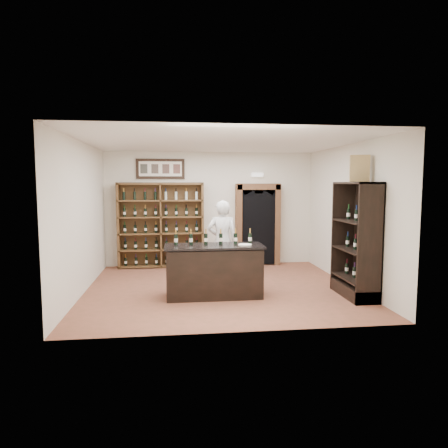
{
  "coord_description": "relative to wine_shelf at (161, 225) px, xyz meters",
  "views": [
    {
      "loc": [
        -0.91,
        -8.09,
        2.17
      ],
      "look_at": [
        0.1,
        0.3,
        1.31
      ],
      "focal_mm": 32.0,
      "sensor_mm": 36.0,
      "label": 1
    }
  ],
  "objects": [
    {
      "name": "wine_crate",
      "position": [
        3.81,
        -3.26,
        1.35
      ],
      "size": [
        0.38,
        0.25,
        0.5
      ],
      "primitive_type": "cube",
      "rotation": [
        0.0,
        0.0,
        -0.33
      ],
      "color": "tan",
      "rests_on": "side_cabinet"
    },
    {
      "name": "framed_picture",
      "position": [
        0.0,
        0.14,
        1.45
      ],
      "size": [
        1.25,
        0.04,
        0.52
      ],
      "primitive_type": "cube",
      "color": "black",
      "rests_on": "wall_back"
    },
    {
      "name": "counter_bottle_0",
      "position": [
        0.38,
        -2.81,
        0.01
      ],
      "size": [
        0.07,
        0.07,
        0.3
      ],
      "color": "black",
      "rests_on": "tasting_counter"
    },
    {
      "name": "wall_back",
      "position": [
        1.3,
        0.17,
        0.4
      ],
      "size": [
        5.5,
        0.04,
        3.0
      ],
      "primitive_type": "cube",
      "color": "silver",
      "rests_on": "ground"
    },
    {
      "name": "side_cabinet",
      "position": [
        3.82,
        -3.23,
        -0.35
      ],
      "size": [
        0.48,
        1.2,
        2.2
      ],
      "color": "black",
      "rests_on": "ground"
    },
    {
      "name": "ceiling",
      "position": [
        1.3,
        -2.33,
        1.9
      ],
      "size": [
        5.5,
        5.5,
        0.0
      ],
      "primitive_type": "plane",
      "rotation": [
        3.14,
        0.0,
        0.0
      ],
      "color": "white",
      "rests_on": "wall_back"
    },
    {
      "name": "plate",
      "position": [
        1.68,
        -3.02,
        -0.09
      ],
      "size": [
        0.26,
        0.26,
        0.02
      ],
      "primitive_type": "cylinder",
      "color": "white",
      "rests_on": "tasting_counter"
    },
    {
      "name": "counter_bottle_1",
      "position": [
        0.67,
        -2.81,
        0.01
      ],
      "size": [
        0.07,
        0.07,
        0.3
      ],
      "color": "black",
      "rests_on": "tasting_counter"
    },
    {
      "name": "shopkeeper",
      "position": [
        1.39,
        -1.8,
        -0.2
      ],
      "size": [
        0.72,
        0.54,
        1.81
      ],
      "primitive_type": "imported",
      "rotation": [
        0.0,
        0.0,
        2.97
      ],
      "color": "silver",
      "rests_on": "ground"
    },
    {
      "name": "floor",
      "position": [
        1.3,
        -2.33,
        -1.1
      ],
      "size": [
        5.5,
        5.5,
        0.0
      ],
      "primitive_type": "plane",
      "color": "brown",
      "rests_on": "ground"
    },
    {
      "name": "counter_bottle_4",
      "position": [
        1.53,
        -2.81,
        0.01
      ],
      "size": [
        0.07,
        0.07,
        0.3
      ],
      "color": "black",
      "rests_on": "tasting_counter"
    },
    {
      "name": "emergency_light",
      "position": [
        2.55,
        0.09,
        1.3
      ],
      "size": [
        0.3,
        0.1,
        0.1
      ],
      "primitive_type": "cube",
      "color": "white",
      "rests_on": "wall_back"
    },
    {
      "name": "arched_doorway",
      "position": [
        2.55,
        -0.0,
        0.04
      ],
      "size": [
        1.17,
        0.35,
        2.17
      ],
      "color": "black",
      "rests_on": "ground"
    },
    {
      "name": "counter_bottle_5",
      "position": [
        1.82,
        -2.81,
        0.01
      ],
      "size": [
        0.07,
        0.07,
        0.3
      ],
      "color": "black",
      "rests_on": "tasting_counter"
    },
    {
      "name": "wall_left",
      "position": [
        -1.45,
        -2.33,
        0.4
      ],
      "size": [
        0.04,
        5.0,
        3.0
      ],
      "primitive_type": "cube",
      "color": "silver",
      "rests_on": "ground"
    },
    {
      "name": "wall_right",
      "position": [
        4.05,
        -2.33,
        0.4
      ],
      "size": [
        0.04,
        5.0,
        3.0
      ],
      "primitive_type": "cube",
      "color": "silver",
      "rests_on": "ground"
    },
    {
      "name": "counter_bottle_2",
      "position": [
        0.96,
        -2.81,
        0.01
      ],
      "size": [
        0.07,
        0.07,
        0.3
      ],
      "color": "black",
      "rests_on": "tasting_counter"
    },
    {
      "name": "tasting_counter",
      "position": [
        1.1,
        -2.93,
        -0.61
      ],
      "size": [
        1.88,
        0.78,
        1.0
      ],
      "color": "black",
      "rests_on": "ground"
    },
    {
      "name": "counter_bottle_3",
      "position": [
        1.24,
        -2.81,
        0.01
      ],
      "size": [
        0.07,
        0.07,
        0.3
      ],
      "color": "black",
      "rests_on": "tasting_counter"
    },
    {
      "name": "wine_shelf",
      "position": [
        0.0,
        0.0,
        0.0
      ],
      "size": [
        2.2,
        0.38,
        2.2
      ],
      "color": "brown",
      "rests_on": "ground"
    }
  ]
}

